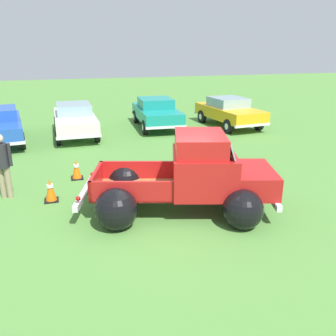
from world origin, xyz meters
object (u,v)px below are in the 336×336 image
object	(u,v)px
lane_cone_1	(50,190)
show_car_1	(75,118)
show_car_2	(156,112)
lane_cone_0	(76,169)
show_car_3	(229,111)
vintage_pickup_truck	(192,181)
spectator_0	(2,162)

from	to	relation	value
lane_cone_1	show_car_1	bearing A→B (deg)	81.91
show_car_2	lane_cone_0	world-z (taller)	show_car_2
show_car_3	lane_cone_0	bearing A→B (deg)	-59.47
show_car_2	show_car_3	xyz separation A→B (m)	(3.58, -0.82, -0.00)
vintage_pickup_truck	show_car_2	distance (m)	9.63
spectator_0	lane_cone_1	distance (m)	1.45
show_car_1	lane_cone_0	xyz separation A→B (m)	(-0.29, -5.80, -0.47)
show_car_1	show_car_2	distance (m)	4.02
show_car_3	lane_cone_1	bearing A→B (deg)	-55.34
show_car_1	lane_cone_1	world-z (taller)	show_car_1
spectator_0	lane_cone_1	xyz separation A→B (m)	(1.13, -0.59, -0.69)
show_car_3	lane_cone_1	xyz separation A→B (m)	(-8.59, -7.10, -0.47)
spectator_0	lane_cone_1	bearing A→B (deg)	79.21
vintage_pickup_truck	lane_cone_0	distance (m)	4.05
show_car_1	spectator_0	size ratio (longest dim) A/B	2.60
lane_cone_0	lane_cone_1	world-z (taller)	same
show_car_1	spectator_0	xyz separation A→B (m)	(-2.17, -6.72, 0.21)
vintage_pickup_truck	show_car_1	bearing A→B (deg)	121.37
show_car_2	spectator_0	xyz separation A→B (m)	(-6.14, -7.34, 0.21)
spectator_0	show_car_1	bearing A→B (deg)	178.81
lane_cone_0	lane_cone_1	size ratio (longest dim) A/B	1.00
show_car_3	spectator_0	size ratio (longest dim) A/B	2.49
show_car_3	spectator_0	xyz separation A→B (m)	(-9.72, -6.52, 0.21)
vintage_pickup_truck	spectator_0	bearing A→B (deg)	171.20
vintage_pickup_truck	show_car_2	world-z (taller)	vintage_pickup_truck
show_car_3	lane_cone_0	world-z (taller)	show_car_3
lane_cone_1	show_car_3	bearing A→B (deg)	39.58
lane_cone_0	lane_cone_1	xyz separation A→B (m)	(-0.75, -1.52, 0.00)
show_car_3	show_car_1	bearing A→B (deg)	-96.49
spectator_0	lane_cone_1	size ratio (longest dim) A/B	2.76
vintage_pickup_truck	show_car_1	distance (m)	9.16
show_car_2	show_car_3	size ratio (longest dim) A/B	1.01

